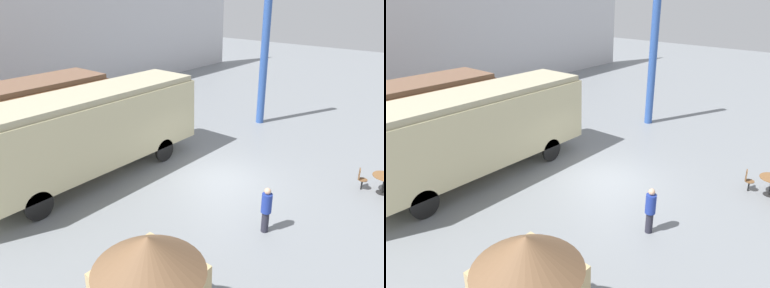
% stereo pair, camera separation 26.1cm
% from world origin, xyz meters
% --- Properties ---
extents(ground_plane, '(80.00, 80.00, 0.00)m').
position_xyz_m(ground_plane, '(0.00, 0.00, 0.00)').
color(ground_plane, gray).
extents(backdrop_wall, '(44.00, 0.15, 9.00)m').
position_xyz_m(backdrop_wall, '(0.00, 15.81, 4.50)').
color(backdrop_wall, silver).
rests_on(backdrop_wall, ground_plane).
extents(passenger_coach_wooden, '(7.82, 2.83, 3.41)m').
position_xyz_m(passenger_coach_wooden, '(-3.61, 8.74, 2.03)').
color(passenger_coach_wooden, brown).
rests_on(passenger_coach_wooden, ground_plane).
extents(passenger_coach_vintage, '(10.31, 2.58, 3.66)m').
position_xyz_m(passenger_coach_vintage, '(-3.24, 4.36, 2.15)').
color(passenger_coach_vintage, beige).
rests_on(passenger_coach_vintage, ground_plane).
extents(cafe_chair_0, '(0.37, 0.39, 0.87)m').
position_xyz_m(cafe_chair_0, '(2.90, -4.64, 0.51)').
color(cafe_chair_0, black).
rests_on(cafe_chair_0, ground_plane).
extents(visitor_person, '(0.34, 0.34, 1.61)m').
position_xyz_m(visitor_person, '(-1.98, -3.15, 0.87)').
color(visitor_person, '#262633').
rests_on(visitor_person, ground_plane).
extents(support_pillar, '(0.44, 0.44, 8.00)m').
position_xyz_m(support_pillar, '(7.40, 2.53, 4.00)').
color(support_pillar, '#2D519E').
rests_on(support_pillar, ground_plane).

